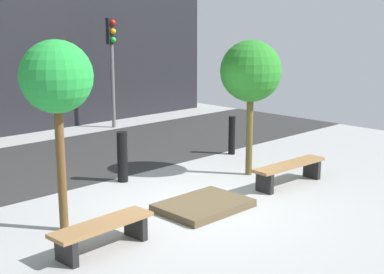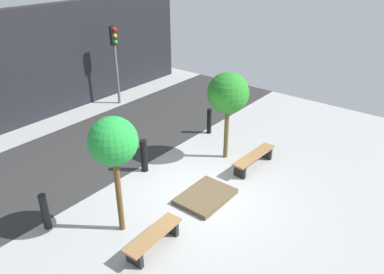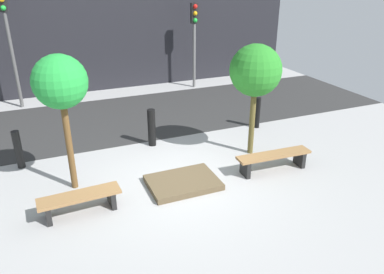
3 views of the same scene
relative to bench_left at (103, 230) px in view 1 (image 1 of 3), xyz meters
The scene contains 10 objects.
ground_plane 2.33m from the bench_left, ahead, with size 18.00×18.00×0.00m, color #9C9C9C.
road_strip 5.51m from the bench_left, 65.45° to the left, with size 18.00×4.40×0.01m, color #2C2C2C.
bench_left is the anchor object (origin of this frame).
bench_right 4.58m from the bench_left, ahead, with size 1.90×0.48×0.45m.
planter_bed 2.31m from the bench_left, ahead, with size 1.57×1.14×0.13m, color brown.
tree_behind_left_bench 2.37m from the bench_left, 90.00° to the left, with size 1.12×1.12×3.01m.
tree_behind_right_bench 5.08m from the bench_left, 13.20° to the left, with size 1.30×1.30×2.90m.
bollard_left 3.44m from the bench_left, 48.21° to the left, with size 0.22×0.22×1.05m, color black.
bollard_center 6.24m from the bench_left, 24.21° to the left, with size 0.17×0.17×0.97m, color black.
traffic_light_mid_west 9.61m from the bench_left, 52.90° to the left, with size 0.28×0.27×3.38m.
Camera 1 is at (-6.44, -6.45, 3.24)m, focal length 50.00 mm.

